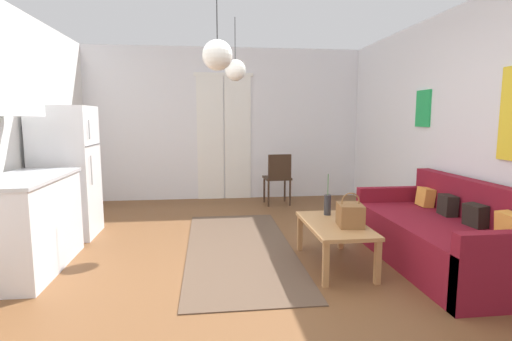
% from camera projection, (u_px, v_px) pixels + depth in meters
% --- Properties ---
extents(ground_plane, '(5.34, 7.90, 0.10)m').
position_uv_depth(ground_plane, '(246.00, 287.00, 3.48)').
color(ground_plane, brown).
extents(wall_back, '(4.94, 0.13, 2.63)m').
position_uv_depth(wall_back, '(226.00, 125.00, 6.94)').
color(wall_back, silver).
rests_on(wall_back, ground_plane).
extents(wall_right, '(0.12, 7.50, 2.63)m').
position_uv_depth(wall_right, '(510.00, 131.00, 3.59)').
color(wall_right, silver).
rests_on(wall_right, ground_plane).
extents(area_rug, '(1.14, 2.86, 0.01)m').
position_uv_depth(area_rug, '(240.00, 248.00, 4.35)').
color(area_rug, brown).
rests_on(area_rug, ground_plane).
extents(couch, '(0.90, 1.96, 0.83)m').
position_uv_depth(couch, '(446.00, 238.00, 3.82)').
color(couch, maroon).
rests_on(couch, ground_plane).
extents(coffee_table, '(0.54, 1.03, 0.42)m').
position_uv_depth(coffee_table, '(335.00, 228.00, 3.81)').
color(coffee_table, '#B27F4C').
rests_on(coffee_table, ground_plane).
extents(bamboo_vase, '(0.07, 0.07, 0.43)m').
position_uv_depth(bamboo_vase, '(327.00, 205.00, 4.11)').
color(bamboo_vase, '#2D2D33').
rests_on(bamboo_vase, coffee_table).
extents(handbag, '(0.26, 0.30, 0.32)m').
position_uv_depth(handbag, '(350.00, 215.00, 3.69)').
color(handbag, brown).
rests_on(handbag, coffee_table).
extents(refrigerator, '(0.67, 0.64, 1.57)m').
position_uv_depth(refrigerator, '(66.00, 172.00, 4.72)').
color(refrigerator, white).
rests_on(refrigerator, ground_plane).
extents(kitchen_counter, '(0.63, 1.28, 2.08)m').
position_uv_depth(kitchen_counter, '(20.00, 189.00, 3.62)').
color(kitchen_counter, silver).
rests_on(kitchen_counter, ground_plane).
extents(accent_chair, '(0.44, 0.43, 0.85)m').
position_uv_depth(accent_chair, '(278.00, 176.00, 6.47)').
color(accent_chair, '#382619').
rests_on(accent_chair, ground_plane).
extents(pendant_lamp_near, '(0.23, 0.23, 0.84)m').
position_uv_depth(pendant_lamp_near, '(217.00, 55.00, 2.95)').
color(pendant_lamp_near, black).
extents(pendant_lamp_far, '(0.26, 0.26, 0.75)m').
position_uv_depth(pendant_lamp_far, '(235.00, 70.00, 4.80)').
color(pendant_lamp_far, black).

